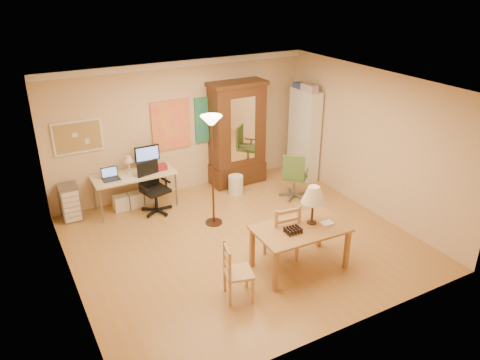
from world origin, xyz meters
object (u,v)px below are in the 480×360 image
computer_desk (136,186)px  bookshelf (304,135)px  dining_table (305,218)px  armoire (237,140)px  office_chair_black (155,199)px  office_chair_green (294,186)px

computer_desk → bookshelf: size_ratio=0.79×
dining_table → armoire: size_ratio=0.65×
office_chair_black → armoire: bearing=12.6°
dining_table → office_chair_green: dining_table is taller
office_chair_black → office_chair_green: size_ratio=1.01×
computer_desk → armoire: 2.35m
dining_table → computer_desk: size_ratio=0.92×
office_chair_green → armoire: (-0.64, 1.24, 0.70)m
office_chair_black → armoire: 2.20m
computer_desk → office_chair_green: bearing=-21.6°
office_chair_green → dining_table: bearing=-121.3°
office_chair_black → office_chair_green: (2.68, -0.79, -0.00)m
dining_table → office_chair_black: dining_table is taller
armoire → dining_table: bearing=-100.4°
computer_desk → armoire: (2.29, 0.08, 0.53)m
office_chair_black → bookshelf: (3.46, 0.01, 0.72)m
office_chair_black → bookshelf: bearing=0.2°
dining_table → bookshelf: size_ratio=0.72×
dining_table → office_chair_green: (1.25, 2.05, -0.58)m
dining_table → office_chair_green: bearing=58.7°
dining_table → bookshelf: bookshelf is taller
dining_table → office_chair_black: bearing=116.7°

